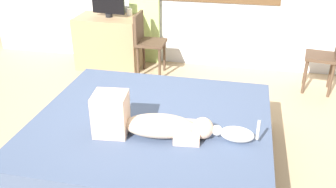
# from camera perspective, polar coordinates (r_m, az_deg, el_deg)

# --- Properties ---
(ground_plane) EXTENTS (16.00, 16.00, 0.00)m
(ground_plane) POSITION_cam_1_polar(r_m,az_deg,el_deg) (3.48, -2.95, -10.16)
(ground_plane) COLOR tan
(bed) EXTENTS (2.05, 1.89, 0.49)m
(bed) POSITION_cam_1_polar(r_m,az_deg,el_deg) (3.26, -2.48, -7.65)
(bed) COLOR brown
(bed) RESTS_ON ground
(person_lying) EXTENTS (0.94, 0.35, 0.34)m
(person_lying) POSITION_cam_1_polar(r_m,az_deg,el_deg) (2.87, -3.33, -4.36)
(person_lying) COLOR #CCB299
(person_lying) RESTS_ON bed
(cat) EXTENTS (0.36, 0.12, 0.21)m
(cat) POSITION_cam_1_polar(r_m,az_deg,el_deg) (2.85, 10.35, -6.12)
(cat) COLOR silver
(cat) RESTS_ON bed
(desk) EXTENTS (0.90, 0.56, 0.74)m
(desk) POSITION_cam_1_polar(r_m,az_deg,el_deg) (5.43, -9.09, 8.01)
(desk) COLOR #997A56
(desk) RESTS_ON ground
(tv_monitor) EXTENTS (0.48, 0.10, 0.35)m
(tv_monitor) POSITION_cam_1_polar(r_m,az_deg,el_deg) (5.28, -9.30, 13.68)
(tv_monitor) COLOR black
(tv_monitor) RESTS_ON desk
(cup) EXTENTS (0.08, 0.08, 0.10)m
(cup) POSITION_cam_1_polar(r_m,az_deg,el_deg) (5.36, -6.02, 12.60)
(cup) COLOR white
(cup) RESTS_ON desk
(chair_by_desk) EXTENTS (0.38, 0.38, 0.86)m
(chair_by_desk) POSITION_cam_1_polar(r_m,az_deg,el_deg) (5.06, -3.46, 8.54)
(chair_by_desk) COLOR #4C3828
(chair_by_desk) RESTS_ON ground
(chair_spare) EXTENTS (0.43, 0.43, 0.86)m
(chair_spare) POSITION_cam_1_polar(r_m,az_deg,el_deg) (4.93, 23.72, 5.78)
(chair_spare) COLOR #4C3828
(chair_spare) RESTS_ON ground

